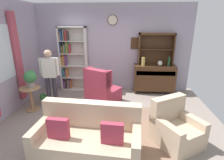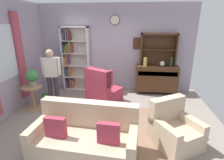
{
  "view_description": "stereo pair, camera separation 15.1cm",
  "coord_description": "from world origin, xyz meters",
  "views": [
    {
      "loc": [
        0.4,
        -3.8,
        2.3
      ],
      "look_at": [
        0.1,
        0.2,
        0.95
      ],
      "focal_mm": 28.82,
      "sensor_mm": 36.0,
      "label": 1
    },
    {
      "loc": [
        0.55,
        -3.78,
        2.3
      ],
      "look_at": [
        0.1,
        0.2,
        0.95
      ],
      "focal_mm": 28.82,
      "sensor_mm": 36.0,
      "label": 2
    }
  ],
  "objects": [
    {
      "name": "ground_plane",
      "position": [
        0.0,
        0.0,
        -0.01
      ],
      "size": [
        5.4,
        4.6,
        0.02
      ],
      "primitive_type": "cube",
      "color": "gray"
    },
    {
      "name": "wall_back",
      "position": [
        0.0,
        2.13,
        1.41
      ],
      "size": [
        5.0,
        0.09,
        2.8
      ],
      "color": "#A399AD",
      "rests_on": "ground_plane"
    },
    {
      "name": "wall_left",
      "position": [
        -2.52,
        0.02,
        1.4
      ],
      "size": [
        0.16,
        4.2,
        2.8
      ],
      "color": "#A399AD",
      "rests_on": "ground_plane"
    },
    {
      "name": "area_rug",
      "position": [
        0.2,
        -0.3,
        0.0
      ],
      "size": [
        2.47,
        2.03,
        0.01
      ],
      "primitive_type": "cube",
      "color": "#846651",
      "rests_on": "ground_plane"
    },
    {
      "name": "bookshelf",
      "position": [
        -1.38,
        1.94,
        1.06
      ],
      "size": [
        0.9,
        0.3,
        2.1
      ],
      "color": "silver",
      "rests_on": "ground_plane"
    },
    {
      "name": "sideboard",
      "position": [
        1.35,
        1.86,
        0.51
      ],
      "size": [
        1.3,
        0.45,
        0.92
      ],
      "color": "#422816",
      "rests_on": "ground_plane"
    },
    {
      "name": "sideboard_hutch",
      "position": [
        1.35,
        1.97,
        1.56
      ],
      "size": [
        1.1,
        0.26,
        1.0
      ],
      "color": "#422816",
      "rests_on": "sideboard"
    },
    {
      "name": "vase_tall",
      "position": [
        0.96,
        1.78,
        1.06
      ],
      "size": [
        0.11,
        0.11,
        0.27
      ],
      "primitive_type": "cylinder",
      "color": "tan",
      "rests_on": "sideboard"
    },
    {
      "name": "vase_round",
      "position": [
        1.48,
        1.79,
        1.01
      ],
      "size": [
        0.15,
        0.15,
        0.17
      ],
      "primitive_type": "ellipsoid",
      "color": "beige",
      "rests_on": "sideboard"
    },
    {
      "name": "bottle_wine",
      "position": [
        1.74,
        1.77,
        1.07
      ],
      "size": [
        0.07,
        0.07,
        0.3
      ],
      "primitive_type": "cylinder",
      "color": "#194223",
      "rests_on": "sideboard"
    },
    {
      "name": "couch_floral",
      "position": [
        -0.21,
        -1.18,
        0.31
      ],
      "size": [
        1.86,
        0.98,
        0.9
      ],
      "color": "#C6AD8E",
      "rests_on": "ground_plane"
    },
    {
      "name": "armchair_floral",
      "position": [
        1.4,
        -0.74,
        0.29
      ],
      "size": [
        1.05,
        1.06,
        0.88
      ],
      "color": "#C6AD8E",
      "rests_on": "ground_plane"
    },
    {
      "name": "wingback_chair",
      "position": [
        -0.25,
        0.91,
        0.38
      ],
      "size": [
        1.07,
        1.08,
        1.05
      ],
      "color": "#A33347",
      "rests_on": "ground_plane"
    },
    {
      "name": "plant_stand",
      "position": [
        -2.05,
        0.36,
        0.39
      ],
      "size": [
        0.52,
        0.52,
        0.64
      ],
      "color": "#A87F56",
      "rests_on": "ground_plane"
    },
    {
      "name": "potted_plant_large",
      "position": [
        -2.01,
        0.4,
        0.89
      ],
      "size": [
        0.31,
        0.31,
        0.43
      ],
      "color": "gray",
      "rests_on": "plant_stand"
    },
    {
      "name": "potted_plant_small",
      "position": [
        -1.9,
        0.74,
        0.18
      ],
      "size": [
        0.22,
        0.22,
        0.3
      ],
      "color": "beige",
      "rests_on": "ground_plane"
    },
    {
      "name": "person_reading",
      "position": [
        -1.62,
        0.72,
        0.91
      ],
      "size": [
        0.53,
        0.25,
        1.56
      ],
      "color": "#38333D",
      "rests_on": "ground_plane"
    },
    {
      "name": "coffee_table",
      "position": [
        -0.06,
        -0.22,
        0.35
      ],
      "size": [
        0.8,
        0.5,
        0.42
      ],
      "color": "#422816",
      "rests_on": "ground_plane"
    },
    {
      "name": "book_stack",
      "position": [
        -0.04,
        -0.28,
        0.44
      ],
      "size": [
        0.21,
        0.15,
        0.05
      ],
      "color": "#284C8C",
      "rests_on": "coffee_table"
    }
  ]
}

